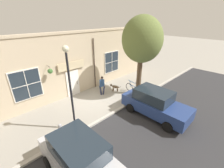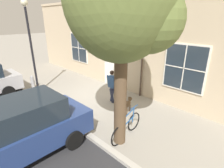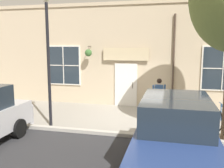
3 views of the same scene
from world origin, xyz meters
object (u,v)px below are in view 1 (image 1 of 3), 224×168
(parked_car_nearest_curb, at_px, (82,160))
(street_lamp, at_px, (69,79))
(parked_car_mid_block, at_px, (155,103))
(dog_on_leash, at_px, (115,87))
(leaning_bicycle, at_px, (134,88))
(pedestrian_walking, at_px, (102,84))
(street_tree_by_curb, at_px, (142,41))
(fire_hydrant, at_px, (60,130))

(parked_car_nearest_curb, distance_m, street_lamp, 3.71)
(parked_car_nearest_curb, bearing_deg, parked_car_mid_block, 92.33)
(dog_on_leash, bearing_deg, parked_car_mid_block, -7.94)
(leaning_bicycle, height_order, parked_car_nearest_curb, parked_car_nearest_curb)
(pedestrian_walking, distance_m, street_lamp, 4.87)
(pedestrian_walking, distance_m, parked_car_mid_block, 4.54)
(street_tree_by_curb, xyz_separation_m, parked_car_nearest_curb, (2.85, -7.50, -3.43))
(parked_car_mid_block, height_order, street_lamp, street_lamp)
(dog_on_leash, relative_size, parked_car_mid_block, 0.24)
(dog_on_leash, height_order, street_tree_by_curb, street_tree_by_curb)
(street_tree_by_curb, height_order, parked_car_mid_block, street_tree_by_curb)
(dog_on_leash, relative_size, leaning_bicycle, 0.60)
(leaning_bicycle, relative_size, street_lamp, 0.36)
(leaning_bicycle, bearing_deg, pedestrian_walking, -124.66)
(street_tree_by_curb, height_order, fire_hydrant, street_tree_by_curb)
(street_tree_by_curb, relative_size, leaning_bicycle, 3.54)
(fire_hydrant, bearing_deg, leaning_bicycle, 93.47)
(dog_on_leash, height_order, fire_hydrant, fire_hydrant)
(parked_car_nearest_curb, relative_size, fire_hydrant, 5.60)
(parked_car_mid_block, relative_size, fire_hydrant, 5.60)
(parked_car_mid_block, bearing_deg, leaning_bicycle, 150.32)
(pedestrian_walking, xyz_separation_m, fire_hydrant, (2.00, -4.70, -0.57))
(fire_hydrant, bearing_deg, parked_car_nearest_curb, -8.78)
(parked_car_nearest_curb, bearing_deg, street_tree_by_curb, 110.76)
(parked_car_mid_block, bearing_deg, dog_on_leash, 172.06)
(pedestrian_walking, relative_size, parked_car_nearest_curb, 0.38)
(pedestrian_walking, relative_size, dog_on_leash, 1.58)
(dog_on_leash, height_order, parked_car_mid_block, parked_car_mid_block)
(leaning_bicycle, bearing_deg, fire_hydrant, -86.53)
(street_lamp, xyz_separation_m, fire_hydrant, (-0.06, -0.85, -2.74))
(street_tree_by_curb, distance_m, street_lamp, 6.34)
(parked_car_nearest_curb, bearing_deg, fire_hydrant, 171.22)
(pedestrian_walking, height_order, parked_car_mid_block, parked_car_mid_block)
(street_tree_by_curb, bearing_deg, parked_car_nearest_curb, -69.24)
(pedestrian_walking, xyz_separation_m, street_lamp, (2.06, -3.85, 2.16))
(leaning_bicycle, distance_m, fire_hydrant, 6.99)
(dog_on_leash, xyz_separation_m, street_lamp, (1.80, -5.05, 2.72))
(parked_car_mid_block, xyz_separation_m, fire_hydrant, (-2.49, -5.32, -0.48))
(pedestrian_walking, height_order, street_lamp, street_lamp)
(parked_car_nearest_curb, bearing_deg, dog_on_leash, 125.18)
(street_tree_by_curb, relative_size, fire_hydrant, 7.97)
(street_tree_by_curb, bearing_deg, parked_car_mid_block, -34.03)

